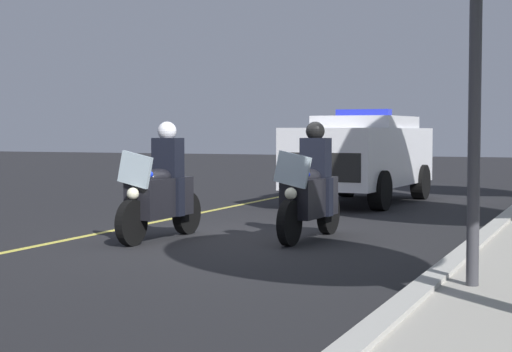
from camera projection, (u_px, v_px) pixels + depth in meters
name	position (u px, v px, depth m)	size (l,w,h in m)	color
ground_plane	(244.00, 239.00, 12.44)	(80.00, 80.00, 0.00)	black
curb_strip	(476.00, 246.00, 11.16)	(48.00, 0.24, 0.15)	#B7B5AD
lane_stripe_center	(109.00, 231.00, 13.33)	(48.00, 0.12, 0.01)	#E0D14C
police_motorcycle_lead_left	(161.00, 192.00, 12.32)	(2.14, 0.60, 1.72)	black
police_motorcycle_lead_right	(310.00, 192.00, 12.32)	(2.14, 0.60, 1.72)	black
police_suv	(362.00, 154.00, 18.52)	(5.00, 2.29, 2.05)	silver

